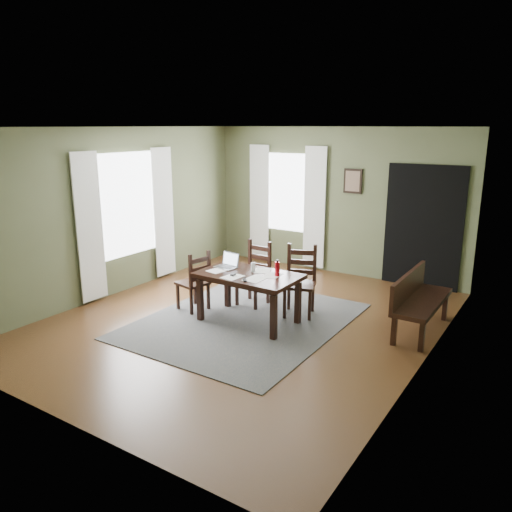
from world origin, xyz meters
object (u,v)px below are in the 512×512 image
Objects in this scene: laptop at (228,264)px; water_bottle at (277,269)px; dining_table at (249,280)px; bench at (417,297)px; chair_back_right at (300,282)px; chair_end at (195,282)px; chair_back_left at (254,274)px.

laptop is 0.83m from water_bottle.
water_bottle reaches higher than laptop.
bench reaches higher than dining_table.
water_bottle reaches higher than bench.
chair_back_right is 4.46× the size of water_bottle.
dining_table is 0.45m from water_bottle.
chair_back_right is (1.39, 0.73, 0.05)m from chair_end.
chair_end reaches higher than bench.
dining_table is 0.82m from chair_back_right.
dining_table is 0.99× the size of bench.
chair_back_right is 1.09m from laptop.
chair_end is 0.61m from laptop.
dining_table is 1.44× the size of chair_back_left.
laptop is (-2.52, -0.85, 0.29)m from bench.
chair_back_left is at bearing 160.30° from chair_back_right.
bench is (3.01, 1.03, 0.03)m from chair_end.
bench is at bearing -8.68° from chair_back_right.
water_bottle is (1.32, 0.18, 0.37)m from chair_end.
dining_table is 1.54× the size of chair_end.
chair_back_left is at bearing 152.88° from chair_end.
water_bottle reaches higher than chair_end.
water_bottle is at bearing 116.56° from bench.
chair_back_right reaches higher than laptop.
water_bottle is (0.73, -0.55, 0.34)m from chair_back_left.
chair_back_right reaches higher than bench.
dining_table is 1.38× the size of chair_back_right.
laptop reaches higher than dining_table.
chair_back_left reaches higher than water_bottle.
chair_back_left is (0.59, 0.73, 0.03)m from chair_end.
bench is 4.23× the size of laptop.
dining_table is at bearing -7.03° from laptop.
dining_table is 6.17× the size of water_bottle.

